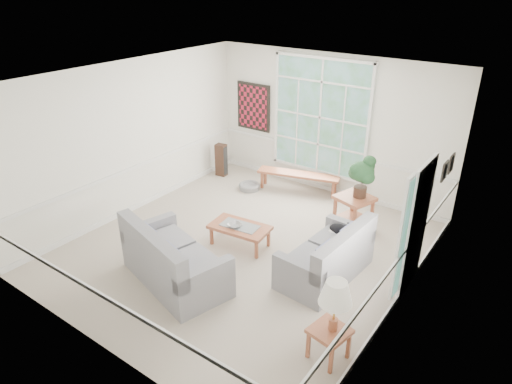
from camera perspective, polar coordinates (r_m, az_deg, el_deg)
floor at (r=8.20m, az=-1.39°, el=-6.97°), size 5.50×6.00×0.01m
ceiling at (r=7.04m, az=-1.66°, el=14.06°), size 5.50×6.00×0.02m
wall_back at (r=9.90m, az=9.10°, el=8.24°), size 5.50×0.02×3.00m
wall_front at (r=5.68m, az=-20.20°, el=-7.08°), size 5.50×0.02×3.00m
wall_left at (r=9.31m, az=-15.25°, el=6.51°), size 0.02×6.00×3.00m
wall_right at (r=6.38m, az=18.64°, el=-3.02°), size 0.02×6.00×3.00m
window_back at (r=9.91m, az=8.01°, el=9.24°), size 2.30×0.08×2.40m
entry_door at (r=7.12m, az=19.37°, el=-4.19°), size 0.08×0.90×2.10m
door_sidelight at (r=6.53m, az=17.80°, el=-5.73°), size 0.08×0.26×1.90m
wall_art at (r=10.81m, az=-0.34°, el=10.59°), size 0.90×0.06×1.10m
wall_frame_near at (r=7.93m, az=22.45°, el=2.44°), size 0.04×0.26×0.32m
wall_frame_far at (r=8.29m, az=23.17°, el=3.31°), size 0.04×0.26×0.32m
loveseat_right at (r=7.35m, az=8.72°, el=-7.29°), size 0.98×1.73×0.91m
loveseat_front at (r=7.23m, az=-10.10°, el=-7.56°), size 2.05×1.42×1.01m
coffee_table at (r=8.17m, az=-2.03°, el=-5.45°), size 1.11×0.69×0.39m
pewter_bowl at (r=8.03m, az=-2.67°, el=-4.14°), size 0.34×0.34×0.07m
window_bench at (r=10.20m, az=5.28°, el=1.24°), size 1.84×0.85×0.42m
end_table at (r=8.92m, az=12.08°, el=-2.35°), size 0.78×0.78×0.62m
houseplant at (r=8.63m, az=13.06°, el=1.91°), size 0.68×0.68×0.83m
side_table at (r=6.10m, az=9.06°, el=-18.19°), size 0.52×0.52×0.46m
table_lamp at (r=5.72m, az=9.82°, el=-13.90°), size 0.50×0.50×0.71m
pet_bed at (r=10.30m, az=-0.83°, el=0.72°), size 0.54×0.54×0.14m
floor_speaker at (r=10.94m, az=-4.37°, el=4.02°), size 0.26×0.22×0.78m
cat at (r=7.79m, az=10.44°, el=-4.57°), size 0.39×0.29×0.17m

